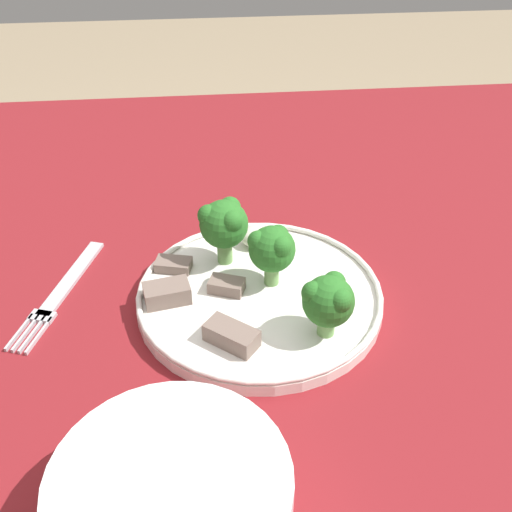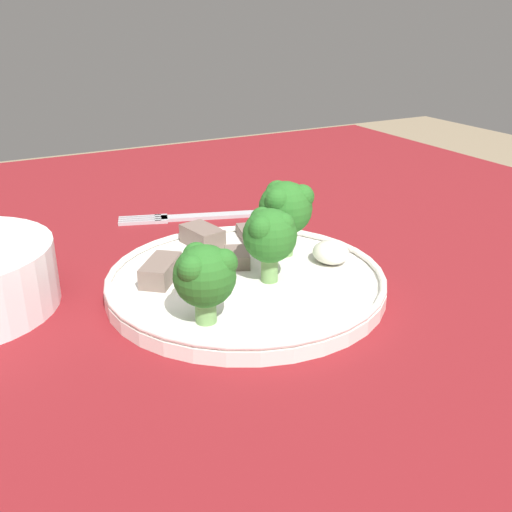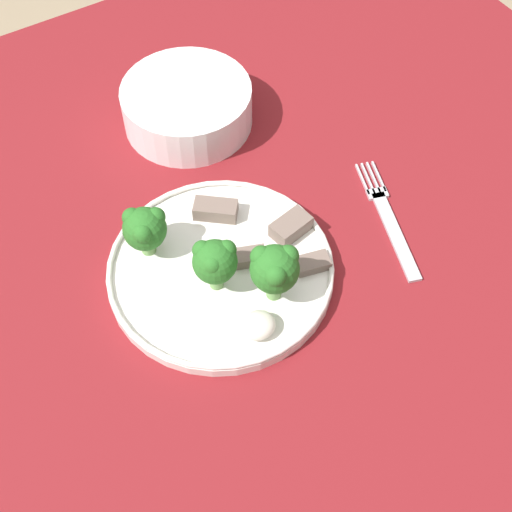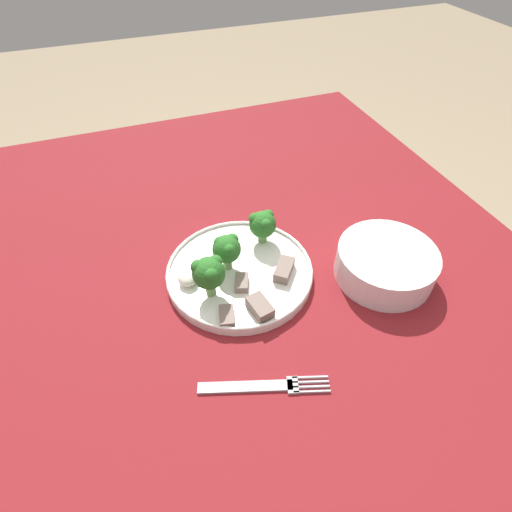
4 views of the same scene
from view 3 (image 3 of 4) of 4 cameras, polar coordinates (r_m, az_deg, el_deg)
The scene contains 13 objects.
ground_plane at distance 1.46m, azimuth -1.04°, elevation -19.30°, with size 8.00×8.00×0.00m, color #9E896B.
table at distance 0.84m, azimuth -1.73°, elevation -6.45°, with size 1.18×1.07×0.77m.
dinner_plate at distance 0.76m, azimuth -2.70°, elevation -1.05°, with size 0.24×0.24×0.02m.
fork at distance 0.82m, azimuth 10.56°, elevation 2.89°, with size 0.07×0.17×0.00m.
cream_bowl at distance 0.90m, azimuth -5.52°, elevation 11.80°, with size 0.16×0.16×0.05m.
broccoli_floret_near_rim_left at distance 0.71m, azimuth -3.31°, elevation -0.42°, with size 0.05×0.05×0.06m.
broccoli_floret_center_left at distance 0.70m, azimuth 1.51°, elevation -1.01°, with size 0.05×0.05×0.07m.
broccoli_floret_back_left at distance 0.75m, azimuth -8.91°, elevation 2.21°, with size 0.05×0.05×0.06m.
meat_slice_front_slice at distance 0.79m, azimuth -3.25°, elevation 3.71°, with size 0.05×0.05×0.02m.
meat_slice_middle_slice at distance 0.78m, azimuth 2.80°, elevation 2.36°, with size 0.05×0.03×0.02m.
meat_slice_rear_slice at distance 0.76m, azimuth -0.49°, elevation -0.07°, with size 0.04×0.03×0.01m.
meat_slice_edge_slice at distance 0.75m, azimuth 4.55°, elevation -0.57°, with size 0.04×0.03×0.01m.
sauce_dollop at distance 0.71m, azimuth 0.18°, elevation -5.57°, with size 0.04×0.03×0.02m.
Camera 3 is at (-0.19, -0.36, 1.41)m, focal length 50.00 mm.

